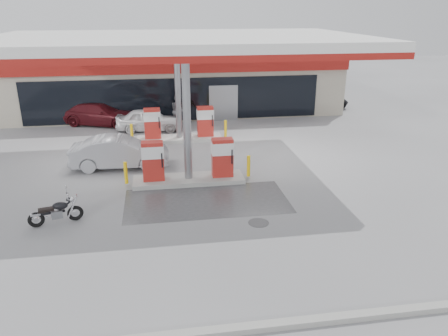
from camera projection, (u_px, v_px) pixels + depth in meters
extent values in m
plane|color=gray|center=(193.00, 202.00, 16.09)|extent=(90.00, 90.00, 0.00)
cube|color=#4C4C4F|center=(207.00, 201.00, 16.16)|extent=(6.00, 3.00, 0.00)
cylinder|color=#38383A|center=(259.00, 223.00, 14.53)|extent=(0.70, 0.70, 0.01)
cube|color=gray|center=(222.00, 331.00, 9.58)|extent=(28.00, 0.25, 0.15)
cube|color=#B8B19A|center=(171.00, 80.00, 30.20)|extent=(22.00, 8.00, 4.00)
cube|color=black|center=(175.00, 100.00, 26.68)|extent=(18.00, 0.10, 2.60)
cube|color=maroon|center=(174.00, 65.00, 25.88)|extent=(22.00, 0.25, 1.00)
cube|color=navy|center=(288.00, 63.00, 26.86)|extent=(3.50, 0.12, 0.80)
cube|color=gray|center=(223.00, 103.00, 27.19)|extent=(1.80, 0.14, 2.20)
cube|color=silver|center=(180.00, 42.00, 18.87)|extent=(16.00, 10.00, 0.60)
cube|color=maroon|center=(189.00, 60.00, 14.35)|extent=(16.00, 0.12, 0.24)
cube|color=maroon|center=(174.00, 39.00, 23.51)|extent=(16.00, 0.12, 0.24)
cylinder|color=gray|center=(187.00, 120.00, 17.04)|extent=(0.32, 0.32, 5.00)
cylinder|color=gray|center=(178.00, 92.00, 22.59)|extent=(0.32, 0.32, 5.00)
cube|color=#9E9E99|center=(189.00, 180.00, 17.91)|extent=(4.50, 1.30, 0.18)
cube|color=#A6221B|center=(153.00, 161.00, 17.39)|extent=(0.85, 0.48, 1.60)
cube|color=#A6221B|center=(222.00, 157.00, 17.80)|extent=(0.85, 0.48, 1.60)
cube|color=silver|center=(153.00, 151.00, 17.25)|extent=(0.88, 0.52, 0.50)
cube|color=silver|center=(222.00, 148.00, 17.66)|extent=(0.88, 0.52, 0.50)
cylinder|color=yellow|center=(126.00, 173.00, 17.38)|extent=(0.14, 0.14, 0.90)
cylinder|color=yellow|center=(249.00, 166.00, 18.12)|extent=(0.14, 0.14, 0.90)
cube|color=#9E9E99|center=(180.00, 138.00, 23.46)|extent=(4.50, 1.30, 0.18)
cube|color=#A6221B|center=(152.00, 123.00, 22.95)|extent=(0.85, 0.48, 1.60)
cube|color=#A6221B|center=(205.00, 121.00, 23.36)|extent=(0.85, 0.48, 1.60)
cube|color=silver|center=(152.00, 116.00, 22.81)|extent=(0.88, 0.52, 0.50)
cube|color=silver|center=(205.00, 114.00, 23.22)|extent=(0.88, 0.52, 0.50)
cylinder|color=yellow|center=(132.00, 132.00, 22.94)|extent=(0.14, 0.14, 0.90)
cylinder|color=yellow|center=(225.00, 128.00, 23.67)|extent=(0.14, 0.14, 0.90)
torus|color=black|center=(75.00, 213.00, 14.62)|extent=(0.54, 0.25, 0.53)
torus|color=black|center=(36.00, 220.00, 14.16)|extent=(0.54, 0.25, 0.53)
cube|color=gray|center=(57.00, 214.00, 14.38)|extent=(0.40, 0.29, 0.27)
cube|color=black|center=(52.00, 213.00, 14.30)|extent=(0.79, 0.29, 0.07)
ellipsoid|color=black|center=(60.00, 206.00, 14.33)|extent=(0.55, 0.40, 0.25)
cube|color=black|center=(46.00, 210.00, 14.19)|extent=(0.52, 0.33, 0.09)
cylinder|color=silver|center=(68.00, 197.00, 14.34)|extent=(0.20, 0.66, 0.03)
sphere|color=silver|center=(71.00, 199.00, 14.42)|extent=(0.16, 0.16, 0.16)
cylinder|color=silver|center=(43.00, 217.00, 14.35)|extent=(0.79, 0.27, 0.07)
imported|color=white|center=(149.00, 120.00, 25.07)|extent=(3.88, 1.84, 1.28)
imported|color=slate|center=(178.00, 110.00, 25.76)|extent=(0.94, 1.10, 1.98)
imported|color=#A0A1A8|center=(120.00, 152.00, 19.31)|extent=(4.32, 1.66, 1.41)
imported|color=#511117|center=(100.00, 114.00, 26.30)|extent=(5.11, 3.45, 1.37)
imported|color=black|center=(318.00, 101.00, 30.30)|extent=(4.74, 3.06, 1.21)
imported|color=black|center=(187.00, 108.00, 26.80)|extent=(1.08, 0.49, 1.81)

